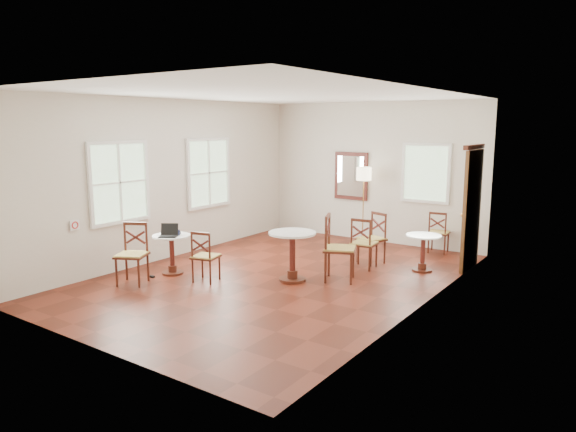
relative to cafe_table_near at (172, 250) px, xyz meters
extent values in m
plane|color=#571C0F|center=(1.60, 0.87, -0.42)|extent=(7.00, 7.00, 0.00)
cube|color=silver|center=(1.60, 4.37, 1.08)|extent=(5.00, 0.02, 3.00)
cube|color=silver|center=(1.60, -2.63, 1.08)|extent=(5.00, 0.02, 3.00)
cube|color=silver|center=(-0.90, 0.87, 1.08)|extent=(0.02, 7.00, 3.00)
cube|color=silver|center=(4.10, 0.87, 1.08)|extent=(0.02, 7.00, 3.00)
cube|color=white|center=(1.60, 0.87, 2.58)|extent=(5.00, 7.00, 0.02)
cube|color=#573619|center=(4.06, 3.27, 0.63)|extent=(0.06, 0.90, 2.10)
cube|color=#491E12|center=(4.04, 3.27, 1.73)|extent=(0.08, 1.02, 0.08)
sphere|color=#BF8C3F|center=(4.00, 2.95, 0.58)|extent=(0.07, 0.07, 0.07)
cube|color=#521B16|center=(1.10, 4.33, 0.98)|extent=(0.80, 0.05, 1.05)
cube|color=white|center=(1.10, 4.30, 0.98)|extent=(0.64, 0.02, 0.88)
cube|color=white|center=(-0.87, -1.23, 0.53)|extent=(0.02, 0.16, 0.16)
torus|color=red|center=(-0.85, -1.23, 0.53)|extent=(0.02, 0.12, 0.12)
cube|color=white|center=(-0.87, -0.33, 1.13)|extent=(0.06, 1.22, 1.42)
cube|color=white|center=(-0.87, 1.87, 1.13)|extent=(0.06, 1.22, 1.42)
cube|color=white|center=(2.80, 4.34, 1.13)|extent=(1.02, 0.06, 1.22)
cylinder|color=#491E12|center=(0.00, 0.00, -0.40)|extent=(0.37, 0.37, 0.04)
cylinder|color=#491E12|center=(0.00, 0.00, -0.33)|extent=(0.15, 0.15, 0.11)
cylinder|color=#521B16|center=(0.00, 0.00, -0.05)|extent=(0.08, 0.08, 0.55)
cylinder|color=#491E12|center=(0.00, 0.00, 0.20)|extent=(0.13, 0.13, 0.05)
cylinder|color=white|center=(0.00, 0.00, 0.24)|extent=(0.64, 0.64, 0.03)
cylinder|color=#491E12|center=(1.92, 0.84, -0.40)|extent=(0.44, 0.44, 0.04)
cylinder|color=#491E12|center=(1.92, 0.84, -0.31)|extent=(0.18, 0.18, 0.13)
cylinder|color=#521B16|center=(1.92, 0.84, 0.02)|extent=(0.10, 0.10, 0.66)
cylinder|color=#491E12|center=(1.92, 0.84, 0.33)|extent=(0.15, 0.15, 0.07)
cylinder|color=white|center=(1.92, 0.84, 0.38)|extent=(0.77, 0.77, 0.03)
cylinder|color=#491E12|center=(3.45, 2.63, -0.40)|extent=(0.35, 0.35, 0.03)
cylinder|color=#491E12|center=(3.45, 2.63, -0.33)|extent=(0.14, 0.14, 0.10)
cylinder|color=#521B16|center=(3.45, 2.63, -0.07)|extent=(0.08, 0.08, 0.52)
cylinder|color=#491E12|center=(3.45, 2.63, 0.17)|extent=(0.12, 0.12, 0.05)
cylinder|color=white|center=(3.45, 2.63, 0.21)|extent=(0.61, 0.61, 0.03)
cylinder|color=#491E12|center=(0.89, 0.21, -0.22)|extent=(0.03, 0.03, 0.40)
cylinder|color=#491E12|center=(0.97, -0.09, -0.22)|extent=(0.03, 0.03, 0.40)
cylinder|color=#491E12|center=(0.58, 0.13, -0.22)|extent=(0.03, 0.03, 0.40)
cylinder|color=#491E12|center=(0.66, -0.18, -0.22)|extent=(0.03, 0.03, 0.40)
cube|color=#491E12|center=(0.77, 0.02, -0.02)|extent=(0.48, 0.48, 0.03)
cube|color=#AD9045|center=(0.77, 0.02, 0.00)|extent=(0.46, 0.46, 0.04)
cylinder|color=#491E12|center=(0.97, -0.09, 0.20)|extent=(0.03, 0.03, 0.44)
cylinder|color=#491E12|center=(0.66, -0.18, 0.20)|extent=(0.03, 0.03, 0.44)
cube|color=#491E12|center=(0.82, -0.14, 0.41)|extent=(0.33, 0.12, 0.04)
cube|color=#521B16|center=(0.82, -0.14, 0.21)|extent=(0.28, 0.10, 0.20)
cube|color=#521B16|center=(0.82, -0.14, 0.21)|extent=(0.28, 0.10, 0.20)
cylinder|color=#491E12|center=(-0.17, -1.02, -0.19)|extent=(0.04, 0.04, 0.46)
cylinder|color=#491E12|center=(-0.34, -0.69, -0.19)|extent=(0.04, 0.04, 0.46)
cylinder|color=#491E12|center=(0.16, -0.85, -0.19)|extent=(0.04, 0.04, 0.46)
cylinder|color=#491E12|center=(-0.01, -0.52, -0.19)|extent=(0.04, 0.04, 0.46)
cube|color=#491E12|center=(-0.09, -0.77, 0.05)|extent=(0.61, 0.61, 0.03)
cube|color=#AD9045|center=(-0.09, -0.77, 0.06)|extent=(0.58, 0.58, 0.04)
cylinder|color=#491E12|center=(-0.34, -0.69, 0.30)|extent=(0.04, 0.04, 0.51)
cylinder|color=#491E12|center=(-0.01, -0.52, 0.30)|extent=(0.04, 0.04, 0.51)
cube|color=#491E12|center=(-0.18, -0.60, 0.53)|extent=(0.36, 0.21, 0.05)
cube|color=#521B16|center=(-0.18, -0.60, 0.31)|extent=(0.31, 0.18, 0.23)
cube|color=#521B16|center=(-0.18, -0.60, 0.31)|extent=(0.31, 0.18, 0.23)
cylinder|color=#491E12|center=(2.67, 2.40, -0.20)|extent=(0.03, 0.03, 0.43)
cylinder|color=#491E12|center=(2.70, 2.06, -0.20)|extent=(0.03, 0.03, 0.43)
cylinder|color=#491E12|center=(2.33, 2.37, -0.20)|extent=(0.03, 0.03, 0.43)
cylinder|color=#491E12|center=(2.36, 2.03, -0.20)|extent=(0.03, 0.03, 0.43)
cube|color=#491E12|center=(2.52, 2.22, 0.02)|extent=(0.46, 0.46, 0.03)
cube|color=#AD9045|center=(2.52, 2.22, 0.03)|extent=(0.44, 0.44, 0.04)
cylinder|color=#491E12|center=(2.70, 2.06, 0.25)|extent=(0.03, 0.03, 0.48)
cylinder|color=#491E12|center=(2.36, 2.03, 0.25)|extent=(0.03, 0.03, 0.48)
cube|color=#491E12|center=(2.53, 2.05, 0.47)|extent=(0.37, 0.07, 0.05)
cube|color=#521B16|center=(2.53, 2.05, 0.26)|extent=(0.31, 0.05, 0.21)
cube|color=#521B16|center=(2.53, 2.05, 0.26)|extent=(0.31, 0.05, 0.21)
cylinder|color=#491E12|center=(2.81, 1.20, -0.16)|extent=(0.04, 0.04, 0.51)
cylinder|color=#491E12|center=(2.43, 1.03, -0.16)|extent=(0.04, 0.04, 0.51)
cylinder|color=#491E12|center=(2.65, 1.57, -0.16)|extent=(0.04, 0.04, 0.51)
cylinder|color=#491E12|center=(2.27, 1.41, -0.16)|extent=(0.04, 0.04, 0.51)
cube|color=#491E12|center=(2.54, 1.30, 0.10)|extent=(0.66, 0.66, 0.03)
cube|color=#AD9045|center=(2.54, 1.30, 0.12)|extent=(0.63, 0.63, 0.05)
cylinder|color=#491E12|center=(2.43, 1.03, 0.38)|extent=(0.04, 0.04, 0.57)
cylinder|color=#491E12|center=(2.27, 1.41, 0.38)|extent=(0.04, 0.04, 0.57)
cube|color=#491E12|center=(2.35, 1.22, 0.64)|extent=(0.21, 0.41, 0.06)
cube|color=#521B16|center=(2.35, 1.22, 0.39)|extent=(0.17, 0.35, 0.25)
cube|color=#521B16|center=(2.35, 1.22, 0.39)|extent=(0.17, 0.35, 0.25)
cylinder|color=#491E12|center=(3.35, 4.28, -0.22)|extent=(0.03, 0.03, 0.39)
cylinder|color=#491E12|center=(3.39, 3.96, -0.22)|extent=(0.03, 0.03, 0.39)
cylinder|color=#491E12|center=(3.04, 4.24, -0.22)|extent=(0.03, 0.03, 0.39)
cylinder|color=#491E12|center=(3.08, 3.93, -0.22)|extent=(0.03, 0.03, 0.39)
cube|color=#491E12|center=(3.22, 4.10, -0.02)|extent=(0.43, 0.43, 0.03)
cube|color=#AD9045|center=(3.22, 4.10, -0.01)|extent=(0.41, 0.41, 0.04)
cylinder|color=#491E12|center=(3.39, 3.96, 0.19)|extent=(0.03, 0.03, 0.44)
cylinder|color=#491E12|center=(3.08, 3.93, 0.19)|extent=(0.03, 0.03, 0.44)
cube|color=#491E12|center=(3.23, 3.95, 0.40)|extent=(0.33, 0.07, 0.04)
cube|color=#521B16|center=(3.23, 3.95, 0.20)|extent=(0.28, 0.06, 0.19)
cube|color=#521B16|center=(3.23, 3.95, 0.20)|extent=(0.28, 0.06, 0.19)
cylinder|color=#491E12|center=(2.25, 2.49, -0.20)|extent=(0.04, 0.04, 0.44)
cylinder|color=#491E12|center=(2.37, 2.82, -0.20)|extent=(0.04, 0.04, 0.44)
cylinder|color=#491E12|center=(2.58, 2.37, -0.20)|extent=(0.04, 0.04, 0.44)
cylinder|color=#491E12|center=(2.70, 2.70, -0.20)|extent=(0.04, 0.04, 0.44)
cube|color=#491E12|center=(2.47, 2.60, 0.02)|extent=(0.55, 0.55, 0.03)
cube|color=#AD9045|center=(2.47, 2.60, 0.04)|extent=(0.52, 0.52, 0.04)
cylinder|color=#491E12|center=(2.37, 2.82, 0.26)|extent=(0.04, 0.04, 0.49)
cylinder|color=#491E12|center=(2.70, 2.70, 0.26)|extent=(0.04, 0.04, 0.49)
cube|color=#491E12|center=(2.53, 2.76, 0.49)|extent=(0.36, 0.16, 0.05)
cube|color=#521B16|center=(2.53, 2.76, 0.27)|extent=(0.31, 0.13, 0.21)
cube|color=#521B16|center=(2.53, 2.76, 0.27)|extent=(0.31, 0.13, 0.21)
cylinder|color=#BF8C3F|center=(1.58, 4.02, -0.41)|extent=(0.26, 0.26, 0.03)
cylinder|color=#BF8C3F|center=(1.58, 4.02, 0.33)|extent=(0.02, 0.02, 1.50)
cylinder|color=beige|center=(1.58, 4.02, 1.08)|extent=(0.32, 0.32, 0.28)
cube|color=black|center=(0.07, -0.13, 0.27)|extent=(0.36, 0.34, 0.02)
cube|color=black|center=(0.07, -0.13, 0.28)|extent=(0.27, 0.23, 0.00)
cube|color=black|center=(0.01, -0.04, 0.37)|extent=(0.28, 0.21, 0.20)
cube|color=silver|center=(0.01, -0.04, 0.37)|extent=(0.24, 0.18, 0.16)
ellipsoid|color=black|center=(-0.02, -0.06, 0.28)|extent=(0.10, 0.07, 0.03)
cylinder|color=#101736|center=(0.08, 0.07, 0.30)|extent=(0.07, 0.07, 0.09)
torus|color=#101736|center=(0.13, 0.07, 0.30)|extent=(0.06, 0.01, 0.06)
cylinder|color=white|center=(-0.02, 0.00, 0.30)|extent=(0.05, 0.05, 0.09)
cube|color=black|center=(-0.11, -0.36, -0.40)|extent=(0.09, 0.05, 0.03)
camera|label=1|loc=(6.63, -6.04, 2.11)|focal=32.89mm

